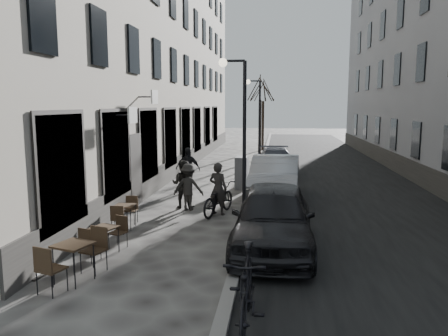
% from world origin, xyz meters
% --- Properties ---
extents(ground, '(120.00, 120.00, 0.00)m').
position_xyz_m(ground, '(0.00, 0.00, 0.00)').
color(ground, '#33302E').
rests_on(ground, ground).
extents(road, '(7.30, 60.00, 0.00)m').
position_xyz_m(road, '(3.85, 16.00, 0.00)').
color(road, black).
rests_on(road, ground).
extents(kerb, '(0.25, 60.00, 0.12)m').
position_xyz_m(kerb, '(0.20, 16.00, 0.06)').
color(kerb, slate).
rests_on(kerb, ground).
extents(building_left, '(4.00, 35.00, 16.00)m').
position_xyz_m(building_left, '(-6.00, 16.50, 8.00)').
color(building_left, '#9E9684').
rests_on(building_left, ground).
extents(building_right, '(4.00, 35.00, 16.00)m').
position_xyz_m(building_right, '(9.50, 16.50, 8.00)').
color(building_right, gray).
rests_on(building_right, ground).
extents(streetlamp_near, '(0.90, 0.28, 5.09)m').
position_xyz_m(streetlamp_near, '(-0.17, 6.00, 3.16)').
color(streetlamp_near, black).
rests_on(streetlamp_near, ground).
extents(streetlamp_far, '(0.90, 0.28, 5.09)m').
position_xyz_m(streetlamp_far, '(-0.17, 18.00, 3.16)').
color(streetlamp_far, black).
rests_on(streetlamp_far, ground).
extents(tree_near, '(2.40, 2.40, 5.70)m').
position_xyz_m(tree_near, '(-0.10, 21.00, 4.66)').
color(tree_near, black).
rests_on(tree_near, ground).
extents(tree_far, '(2.40, 2.40, 5.70)m').
position_xyz_m(tree_far, '(-0.10, 27.00, 4.66)').
color(tree_far, black).
rests_on(tree_far, ground).
extents(bistro_set_a, '(0.92, 1.69, 0.97)m').
position_xyz_m(bistro_set_a, '(-3.04, -0.01, 0.50)').
color(bistro_set_a, '#2E2014').
rests_on(bistro_set_a, ground).
extents(bistro_set_b, '(0.79, 1.41, 0.81)m').
position_xyz_m(bistro_set_b, '(-3.08, 1.71, 0.41)').
color(bistro_set_b, '#2E2014').
rests_on(bistro_set_b, ground).
extents(bistro_set_c, '(0.58, 1.41, 0.83)m').
position_xyz_m(bistro_set_c, '(-3.36, 3.95, 0.43)').
color(bistro_set_c, '#2E2014').
rests_on(bistro_set_c, ground).
extents(sign_board, '(0.44, 0.64, 1.03)m').
position_xyz_m(sign_board, '(-4.01, 0.21, 0.42)').
color(sign_board, black).
rests_on(sign_board, ground).
extents(utility_cabinet, '(0.54, 0.95, 1.40)m').
position_xyz_m(utility_cabinet, '(-0.45, 10.54, 0.70)').
color(utility_cabinet, slate).
rests_on(utility_cabinet, ground).
extents(bicycle, '(1.33, 2.15, 1.06)m').
position_xyz_m(bicycle, '(-0.85, 5.90, 0.53)').
color(bicycle, black).
rests_on(bicycle, ground).
extents(cyclist_rider, '(0.74, 0.60, 1.74)m').
position_xyz_m(cyclist_rider, '(-0.85, 5.90, 0.87)').
color(cyclist_rider, black).
rests_on(cyclist_rider, ground).
extents(pedestrian_near, '(0.88, 0.71, 1.69)m').
position_xyz_m(pedestrian_near, '(-2.21, 6.71, 0.84)').
color(pedestrian_near, black).
rests_on(pedestrian_near, ground).
extents(pedestrian_mid, '(1.05, 0.61, 1.62)m').
position_xyz_m(pedestrian_mid, '(-1.95, 6.36, 0.81)').
color(pedestrian_mid, black).
rests_on(pedestrian_mid, ground).
extents(pedestrian_far, '(1.10, 0.53, 1.82)m').
position_xyz_m(pedestrian_far, '(-2.69, 9.89, 0.91)').
color(pedestrian_far, black).
rests_on(pedestrian_far, ground).
extents(car_near, '(2.05, 4.90, 1.66)m').
position_xyz_m(car_near, '(1.00, 2.55, 0.83)').
color(car_near, black).
rests_on(car_near, ground).
extents(car_mid, '(2.03, 5.14, 1.67)m').
position_xyz_m(car_mid, '(1.00, 8.46, 0.83)').
color(car_mid, '#93969B').
rests_on(car_mid, ground).
extents(car_far, '(2.16, 4.78, 1.36)m').
position_xyz_m(car_far, '(1.00, 14.58, 0.68)').
color(car_far, '#393A44').
rests_on(car_far, ground).
extents(moped, '(0.64, 2.24, 1.35)m').
position_xyz_m(moped, '(0.61, -1.50, 0.67)').
color(moped, black).
rests_on(moped, ground).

